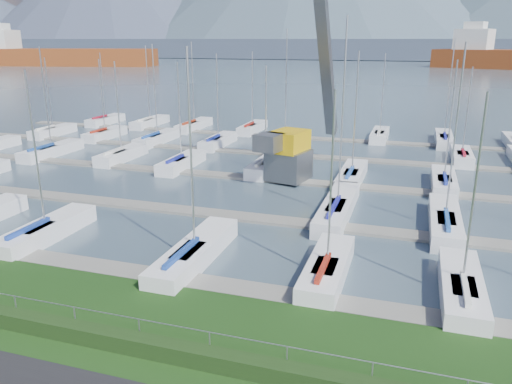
% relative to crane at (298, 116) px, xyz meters
% --- Properties ---
extents(water, '(800.00, 540.00, 0.20)m').
position_rel_crane_xyz_m(water, '(1.10, 232.55, -5.73)').
color(water, '#435563').
extents(hedge, '(80.00, 0.70, 0.70)m').
position_rel_crane_xyz_m(hedge, '(1.10, -27.85, -4.98)').
color(hedge, '#1D3513').
rests_on(hedge, grass).
extents(fence, '(80.00, 0.04, 0.04)m').
position_rel_crane_xyz_m(fence, '(1.10, -27.45, -4.13)').
color(fence, '#909298').
rests_on(fence, grass).
extents(foothill, '(900.00, 80.00, 12.00)m').
position_rel_crane_xyz_m(foothill, '(1.10, 302.55, 0.67)').
color(foothill, '#3E485A').
rests_on(foothill, water).
extents(docks, '(90.00, 41.60, 0.25)m').
position_rel_crane_xyz_m(docks, '(1.10, -1.45, -5.55)').
color(docks, slate).
rests_on(docks, water).
extents(crane, '(5.08, 13.43, 22.35)m').
position_rel_crane_xyz_m(crane, '(0.00, 0.00, 0.00)').
color(crane, slate).
rests_on(crane, water).
extents(cargo_ship_west, '(89.28, 35.25, 21.50)m').
position_rel_crane_xyz_m(cargo_ship_west, '(-156.03, 161.37, -1.66)').
color(cargo_ship_west, brown).
rests_on(cargo_ship_west, water).
extents(sailboat_fleet, '(75.17, 49.39, 13.72)m').
position_rel_crane_xyz_m(sailboat_fleet, '(-0.10, 1.10, 0.04)').
color(sailboat_fleet, navy).
rests_on(sailboat_fleet, water).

